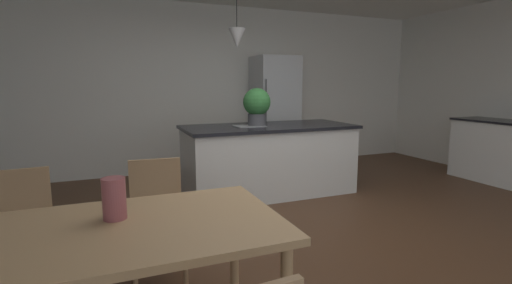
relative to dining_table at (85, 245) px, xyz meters
The scene contains 10 objects.
ground_plane 2.10m from the dining_table, 28.47° to the left, with size 10.00×8.40×0.04m, color #4C301E.
wall_back_kitchen 4.60m from the dining_table, 67.50° to the left, with size 10.00×0.12×2.70m, color white.
dining_table is the anchor object (origin of this frame).
chair_far_right 0.96m from the dining_table, 62.59° to the left, with size 0.43×0.43×0.87m.
chair_far_left 0.96m from the dining_table, 117.43° to the left, with size 0.43×0.43×0.87m.
kitchen_island 3.25m from the dining_table, 50.16° to the left, with size 2.21×0.97×0.91m.
refrigerator 4.71m from the dining_table, 53.95° to the left, with size 0.69×0.67×1.88m.
pendant_over_island_main 3.26m from the dining_table, 56.53° to the left, with size 0.20×0.20×0.84m.
potted_plant_on_island 3.17m from the dining_table, 52.56° to the left, with size 0.35×0.35×0.48m.
vase_on_dining_table 0.26m from the dining_table, 41.60° to the left, with size 0.12×0.12×0.22m.
Camera 1 is at (-1.61, -2.78, 1.43)m, focal length 25.83 mm.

